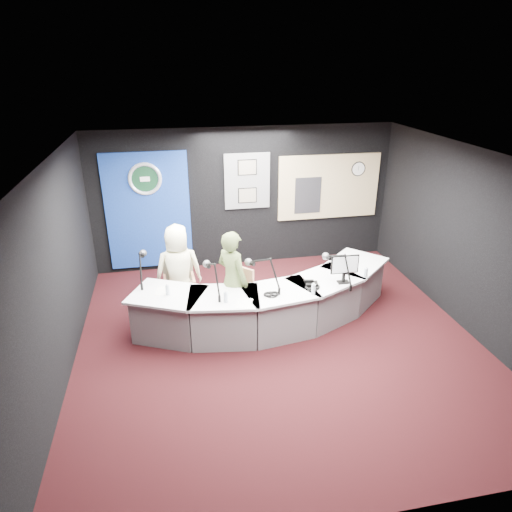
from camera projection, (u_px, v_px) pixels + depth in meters
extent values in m
plane|color=black|center=(279.00, 341.00, 6.99)|extent=(6.00, 6.00, 0.00)
cube|color=silver|center=(283.00, 159.00, 5.86)|extent=(6.00, 6.00, 0.02)
cube|color=black|center=(245.00, 198.00, 9.12)|extent=(6.00, 0.02, 2.80)
cube|color=black|center=(369.00, 404.00, 3.73)|extent=(6.00, 0.02, 2.80)
cube|color=black|center=(56.00, 276.00, 5.90)|extent=(0.02, 6.00, 2.80)
cube|color=black|center=(471.00, 242.00, 6.96)|extent=(0.02, 6.00, 2.80)
cube|color=navy|center=(148.00, 211.00, 8.82)|extent=(1.60, 0.05, 2.30)
torus|color=silver|center=(145.00, 179.00, 8.52)|extent=(0.63, 0.07, 0.63)
cylinder|color=#0D311B|center=(145.00, 179.00, 8.53)|extent=(0.48, 0.01, 0.48)
cube|color=slate|center=(247.00, 181.00, 8.96)|extent=(0.90, 0.04, 1.10)
cube|color=#7B6F59|center=(247.00, 167.00, 8.82)|extent=(0.34, 0.02, 0.27)
cube|color=#7B6F59|center=(248.00, 195.00, 9.05)|extent=(0.34, 0.02, 0.27)
cube|color=tan|center=(329.00, 187.00, 9.34)|extent=(2.12, 0.06, 1.32)
cube|color=#D5A986|center=(329.00, 187.00, 9.33)|extent=(2.00, 0.02, 1.20)
cube|color=black|center=(308.00, 195.00, 9.30)|extent=(0.55, 0.02, 0.75)
cylinder|color=white|center=(358.00, 169.00, 9.28)|extent=(0.28, 0.01, 0.28)
cube|color=slate|center=(178.00, 273.00, 7.77)|extent=(0.50, 0.12, 0.70)
imported|color=#FFFBCB|center=(179.00, 270.00, 7.48)|extent=(0.80, 0.55, 1.57)
imported|color=#516233|center=(233.00, 280.00, 7.09)|extent=(0.66, 0.71, 1.62)
cube|color=black|center=(345.00, 264.00, 7.02)|extent=(0.43, 0.04, 0.30)
cube|color=black|center=(312.00, 284.00, 7.05)|extent=(0.21, 0.18, 0.05)
torus|color=black|center=(312.00, 287.00, 6.98)|extent=(0.24, 0.24, 0.04)
torus|color=black|center=(271.00, 294.00, 6.77)|extent=(0.22, 0.22, 0.04)
cube|color=white|center=(162.00, 291.00, 6.89)|extent=(0.24, 0.31, 0.00)
cube|color=white|center=(244.00, 303.00, 6.55)|extent=(0.31, 0.36, 0.00)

